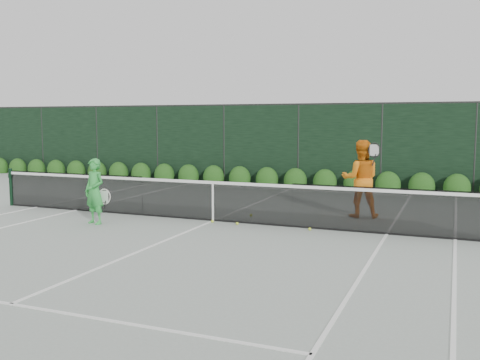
% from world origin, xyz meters
% --- Properties ---
extents(ground, '(80.00, 80.00, 0.00)m').
position_xyz_m(ground, '(0.00, 0.00, 0.00)').
color(ground, gray).
rests_on(ground, ground).
extents(tennis_net, '(12.90, 0.10, 1.07)m').
position_xyz_m(tennis_net, '(-0.02, 0.00, 0.53)').
color(tennis_net, black).
rests_on(tennis_net, ground).
extents(player_woman, '(0.66, 0.49, 1.55)m').
position_xyz_m(player_woman, '(-2.45, -1.35, 0.77)').
color(player_woman, green).
rests_on(player_woman, ground).
extents(player_man, '(1.10, 0.95, 1.95)m').
position_xyz_m(player_man, '(3.22, 1.90, 0.98)').
color(player_man, orange).
rests_on(player_man, ground).
extents(court_lines, '(11.03, 23.83, 0.01)m').
position_xyz_m(court_lines, '(0.00, 0.00, 0.01)').
color(court_lines, white).
rests_on(court_lines, ground).
extents(windscreen_fence, '(32.00, 21.07, 3.06)m').
position_xyz_m(windscreen_fence, '(0.00, -2.71, 1.51)').
color(windscreen_fence, black).
rests_on(windscreen_fence, ground).
extents(hedge_row, '(31.66, 0.65, 0.94)m').
position_xyz_m(hedge_row, '(-0.00, 7.15, 0.23)').
color(hedge_row, '#14380F').
rests_on(hedge_row, ground).
extents(tennis_balls, '(2.47, 1.24, 0.07)m').
position_xyz_m(tennis_balls, '(0.98, 0.08, 0.03)').
color(tennis_balls, '#CEE332').
rests_on(tennis_balls, ground).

